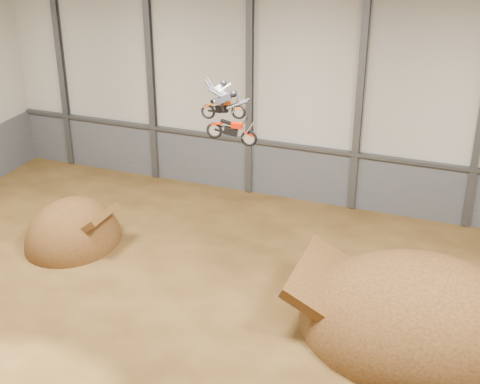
% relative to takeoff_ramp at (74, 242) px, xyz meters
% --- Properties ---
extents(floor, '(40.00, 40.00, 0.00)m').
position_rel_takeoff_ramp_xyz_m(floor, '(10.10, -5.08, 0.00)').
color(floor, '#462D12').
rests_on(floor, ground).
extents(back_wall, '(40.00, 0.10, 14.00)m').
position_rel_takeoff_ramp_xyz_m(back_wall, '(10.10, 9.92, 7.00)').
color(back_wall, '#BCB5A7').
rests_on(back_wall, ground).
extents(ceiling, '(40.00, 40.00, 0.00)m').
position_rel_takeoff_ramp_xyz_m(ceiling, '(10.10, -5.08, 14.00)').
color(ceiling, black).
rests_on(ceiling, back_wall).
extents(lower_band_back, '(39.80, 0.18, 3.50)m').
position_rel_takeoff_ramp_xyz_m(lower_band_back, '(10.10, 9.82, 1.75)').
color(lower_band_back, '#505257').
rests_on(lower_band_back, ground).
extents(steel_rail, '(39.80, 0.35, 0.20)m').
position_rel_takeoff_ramp_xyz_m(steel_rail, '(10.10, 9.67, 3.55)').
color(steel_rail, '#47494F').
rests_on(steel_rail, lower_band_back).
extents(steel_column_0, '(0.40, 0.36, 13.90)m').
position_rel_takeoff_ramp_xyz_m(steel_column_0, '(-6.56, 9.72, 7.00)').
color(steel_column_0, '#47494F').
rests_on(steel_column_0, ground).
extents(steel_column_1, '(0.40, 0.36, 13.90)m').
position_rel_takeoff_ramp_xyz_m(steel_column_1, '(0.10, 9.72, 7.00)').
color(steel_column_1, '#47494F').
rests_on(steel_column_1, ground).
extents(steel_column_2, '(0.40, 0.36, 13.90)m').
position_rel_takeoff_ramp_xyz_m(steel_column_2, '(6.77, 9.72, 7.00)').
color(steel_column_2, '#47494F').
rests_on(steel_column_2, ground).
extents(steel_column_3, '(0.40, 0.36, 13.90)m').
position_rel_takeoff_ramp_xyz_m(steel_column_3, '(13.44, 9.72, 7.00)').
color(steel_column_3, '#47494F').
rests_on(steel_column_3, ground).
extents(takeoff_ramp, '(5.01, 5.78, 5.01)m').
position_rel_takeoff_ramp_xyz_m(takeoff_ramp, '(0.00, 0.00, 0.00)').
color(takeoff_ramp, '#3D240F').
rests_on(takeoff_ramp, ground).
extents(landing_ramp, '(10.80, 9.56, 6.23)m').
position_rel_takeoff_ramp_xyz_m(landing_ramp, '(18.91, -1.37, 0.00)').
color(landing_ramp, '#3D240F').
rests_on(landing_ramp, ground).
extents(fmx_rider_a, '(2.28, 0.81, 2.10)m').
position_rel_takeoff_ramp_xyz_m(fmx_rider_a, '(9.57, -1.25, 9.66)').
color(fmx_rider_a, '#C84909').
extents(fmx_rider_b, '(3.48, 1.27, 3.04)m').
position_rel_takeoff_ramp_xyz_m(fmx_rider_b, '(9.96, -1.48, 9.08)').
color(fmx_rider_b, '#AD1500').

